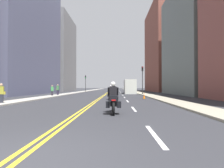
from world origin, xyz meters
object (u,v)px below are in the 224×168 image
at_px(motorcycle_0, 113,100).
at_px(traffic_cone_0, 144,96).
at_px(motorcycle_2, 111,94).
at_px(motorcycle_6, 114,90).
at_px(motorcycle_7, 115,90).
at_px(pedestrian_1, 52,90).
at_px(pedestrian_2, 58,90).
at_px(motorcycle_5, 114,90).
at_px(pedestrian_0, 1,94).
at_px(parked_truck, 130,87).
at_px(traffic_light_far, 85,81).
at_px(motorcycle_1, 114,96).
at_px(motorcycle_3, 115,92).
at_px(motorcycle_4, 115,91).
at_px(traffic_light_near, 142,75).

distance_m(motorcycle_0, traffic_cone_0, 11.54).
height_order(motorcycle_2, motorcycle_6, motorcycle_6).
bearing_deg(motorcycle_7, pedestrian_1, -115.04).
height_order(traffic_cone_0, pedestrian_2, pedestrian_2).
distance_m(motorcycle_0, pedestrian_1, 18.94).
height_order(motorcycle_5, motorcycle_7, motorcycle_7).
relative_size(motorcycle_0, pedestrian_0, 1.28).
bearing_deg(parked_truck, pedestrian_1, -139.26).
distance_m(pedestrian_2, parked_truck, 14.73).
height_order(traffic_light_far, pedestrian_1, traffic_light_far).
relative_size(motorcycle_1, motorcycle_2, 1.00).
relative_size(motorcycle_2, motorcycle_7, 1.02).
bearing_deg(motorcycle_3, motorcycle_0, -89.19).
bearing_deg(pedestrian_1, parked_truck, 12.62).
relative_size(traffic_cone_0, pedestrian_2, 0.42).
height_order(pedestrian_0, pedestrian_2, pedestrian_2).
bearing_deg(motorcycle_6, traffic_cone_0, -81.75).
distance_m(motorcycle_4, traffic_light_far, 20.65).
bearing_deg(motorcycle_1, traffic_light_near, 77.05).
height_order(motorcycle_1, motorcycle_6, motorcycle_6).
bearing_deg(motorcycle_6, motorcycle_5, -90.20).
bearing_deg(motorcycle_6, pedestrian_2, -125.49).
bearing_deg(traffic_light_near, motorcycle_2, -114.33).
relative_size(traffic_light_near, pedestrian_1, 2.99).
distance_m(motorcycle_5, pedestrian_1, 13.26).
bearing_deg(motorcycle_2, motorcycle_5, 87.85).
relative_size(pedestrian_0, parked_truck, 0.26).
xyz_separation_m(motorcycle_3, traffic_light_near, (4.74, 5.69, 2.71)).
distance_m(pedestrian_0, pedestrian_1, 11.97).
distance_m(traffic_cone_0, pedestrian_1, 13.77).
height_order(motorcycle_0, motorcycle_2, motorcycle_0).
xyz_separation_m(motorcycle_7, parked_truck, (3.05, -9.29, 0.61)).
xyz_separation_m(motorcycle_1, motorcycle_3, (0.03, 10.80, 0.02)).
height_order(traffic_light_far, pedestrian_0, traffic_light_far).
relative_size(motorcycle_6, pedestrian_0, 1.31).
bearing_deg(motorcycle_4, traffic_cone_0, -67.79).
bearing_deg(motorcycle_2, traffic_light_far, 103.52).
xyz_separation_m(motorcycle_6, pedestrian_1, (-8.87, -15.15, 0.18)).
xyz_separation_m(motorcycle_4, motorcycle_7, (-0.02, 15.22, 0.00)).
xyz_separation_m(motorcycle_0, motorcycle_3, (-0.00, 15.73, -0.01)).
xyz_separation_m(traffic_cone_0, pedestrian_2, (-12.44, 7.48, 0.56)).
relative_size(traffic_light_far, parked_truck, 0.70).
height_order(motorcycle_1, motorcycle_3, motorcycle_3).
xyz_separation_m(motorcycle_7, pedestrian_0, (-8.85, -31.75, 0.19)).
bearing_deg(traffic_light_far, motorcycle_2, -75.02).
distance_m(pedestrian_0, parked_truck, 25.42).
relative_size(pedestrian_0, pedestrian_1, 1.02).
height_order(motorcycle_6, pedestrian_2, pedestrian_2).
xyz_separation_m(motorcycle_5, traffic_cone_0, (3.57, -15.19, -0.28)).
distance_m(motorcycle_2, pedestrian_2, 12.11).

